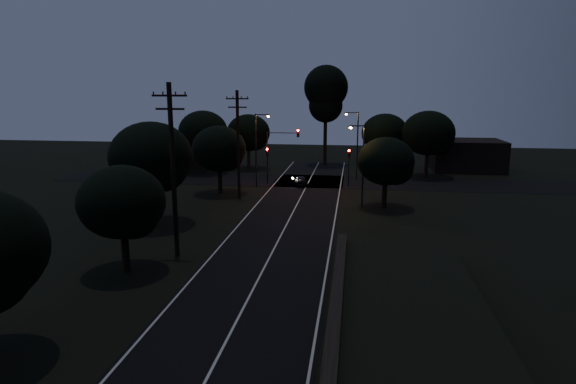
% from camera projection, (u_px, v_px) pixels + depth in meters
% --- Properties ---
extents(road_surface, '(60.00, 70.00, 0.03)m').
position_uv_depth(road_surface, '(298.00, 202.00, 46.00)').
color(road_surface, black).
rests_on(road_surface, ground).
extents(retaining_wall, '(6.93, 26.00, 1.60)m').
position_uv_depth(retaining_wall, '(418.00, 367.00, 17.59)').
color(retaining_wall, black).
rests_on(retaining_wall, ground).
extents(utility_pole_mid, '(2.20, 0.30, 11.00)m').
position_uv_depth(utility_pole_mid, '(173.00, 168.00, 30.00)').
color(utility_pole_mid, black).
rests_on(utility_pole_mid, ground).
extents(utility_pole_far, '(2.20, 0.30, 10.50)m').
position_uv_depth(utility_pole_far, '(238.00, 143.00, 46.51)').
color(utility_pole_far, black).
rests_on(utility_pole_far, ground).
extents(tree_left_b, '(4.99, 4.99, 6.35)m').
position_uv_depth(tree_left_b, '(124.00, 204.00, 27.58)').
color(tree_left_b, black).
rests_on(tree_left_b, ground).
extents(tree_left_c, '(6.46, 6.46, 8.16)m').
position_uv_depth(tree_left_c, '(153.00, 159.00, 37.32)').
color(tree_left_c, black).
rests_on(tree_left_c, ground).
extents(tree_left_d, '(5.51, 5.51, 6.99)m').
position_uv_depth(tree_left_d, '(221.00, 150.00, 48.86)').
color(tree_left_d, black).
rests_on(tree_left_d, ground).
extents(tree_far_nw, '(5.79, 5.79, 7.34)m').
position_uv_depth(tree_far_nw, '(250.00, 134.00, 64.37)').
color(tree_far_nw, black).
rests_on(tree_far_nw, ground).
extents(tree_far_w, '(6.25, 6.25, 7.97)m').
position_uv_depth(tree_far_w, '(205.00, 133.00, 61.07)').
color(tree_far_w, black).
rests_on(tree_far_w, ground).
extents(tree_far_ne, '(5.97, 5.97, 7.55)m').
position_uv_depth(tree_far_ne, '(386.00, 134.00, 61.90)').
color(tree_far_ne, black).
rests_on(tree_far_ne, ground).
extents(tree_far_e, '(6.36, 6.36, 8.07)m').
position_uv_depth(tree_far_e, '(430.00, 134.00, 58.24)').
color(tree_far_e, black).
rests_on(tree_far_e, ground).
extents(tree_right_a, '(5.07, 5.07, 6.44)m').
position_uv_depth(tree_right_a, '(388.00, 163.00, 42.83)').
color(tree_right_a, black).
rests_on(tree_right_a, ground).
extents(tall_pine, '(6.12, 6.12, 13.90)m').
position_uv_depth(tall_pine, '(326.00, 93.00, 66.90)').
color(tall_pine, black).
rests_on(tall_pine, ground).
extents(building_left, '(10.00, 8.00, 4.40)m').
position_uv_depth(building_left, '(176.00, 149.00, 68.46)').
color(building_left, black).
rests_on(building_left, ground).
extents(building_right, '(9.00, 7.00, 4.00)m').
position_uv_depth(building_right, '(466.00, 155.00, 64.07)').
color(building_right, black).
rests_on(building_right, ground).
extents(signal_left, '(0.28, 0.35, 4.10)m').
position_uv_depth(signal_left, '(267.00, 159.00, 54.61)').
color(signal_left, black).
rests_on(signal_left, ground).
extents(signal_right, '(0.28, 0.35, 4.10)m').
position_uv_depth(signal_right, '(349.00, 160.00, 53.37)').
color(signal_right, black).
rests_on(signal_right, ground).
extents(signal_mast, '(3.70, 0.35, 6.25)m').
position_uv_depth(signal_mast, '(282.00, 146.00, 54.08)').
color(signal_mast, black).
rests_on(signal_mast, ground).
extents(streetlight_a, '(1.66, 0.26, 8.00)m').
position_uv_depth(streetlight_a, '(258.00, 145.00, 52.41)').
color(streetlight_a, black).
rests_on(streetlight_a, ground).
extents(streetlight_b, '(1.66, 0.26, 8.00)m').
position_uv_depth(streetlight_b, '(356.00, 141.00, 56.78)').
color(streetlight_b, black).
rests_on(streetlight_b, ground).
extents(streetlight_c, '(1.46, 0.26, 7.50)m').
position_uv_depth(streetlight_c, '(361.00, 160.00, 43.21)').
color(streetlight_c, black).
rests_on(streetlight_c, ground).
extents(car, '(2.21, 3.44, 1.09)m').
position_uv_depth(car, '(300.00, 181.00, 53.95)').
color(car, black).
rests_on(car, ground).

